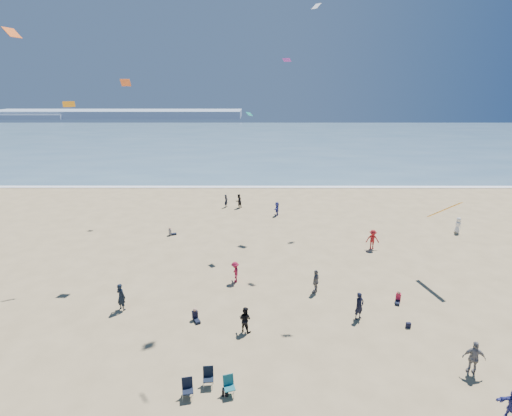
{
  "coord_description": "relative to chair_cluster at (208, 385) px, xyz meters",
  "views": [
    {
      "loc": [
        2.04,
        -11.82,
        14.6
      ],
      "look_at": [
        2.0,
        8.0,
        8.39
      ],
      "focal_mm": 28.0,
      "sensor_mm": 36.0,
      "label": 1
    }
  ],
  "objects": [
    {
      "name": "ocean",
      "position": [
        0.32,
        90.79,
        -0.47
      ],
      "size": [
        220.0,
        100.0,
        0.06
      ],
      "primitive_type": "cube",
      "color": "#476B84",
      "rests_on": "ground"
    },
    {
      "name": "surf_line",
      "position": [
        0.32,
        40.79,
        -0.46
      ],
      "size": [
        220.0,
        1.2,
        0.08
      ],
      "primitive_type": "cube",
      "color": "white",
      "rests_on": "ground"
    },
    {
      "name": "headland_far",
      "position": [
        -59.68,
        165.79,
        1.1
      ],
      "size": [
        110.0,
        20.0,
        3.2
      ],
      "primitive_type": "cube",
      "color": "#7A8EA8",
      "rests_on": "ground"
    },
    {
      "name": "headland_near",
      "position": [
        -99.68,
        160.79,
        0.5
      ],
      "size": [
        40.0,
        14.0,
        2.0
      ],
      "primitive_type": "cube",
      "color": "#7A8EA8",
      "rests_on": "ground"
    },
    {
      "name": "standing_flyers",
      "position": [
        6.52,
        9.48,
        0.37
      ],
      "size": [
        38.72,
        41.02,
        1.92
      ],
      "color": "maroon",
      "rests_on": "ground"
    },
    {
      "name": "seated_group",
      "position": [
        2.71,
        3.72,
        -0.08
      ],
      "size": [
        19.51,
        33.02,
        0.84
      ],
      "color": "silver",
      "rests_on": "ground"
    },
    {
      "name": "chair_cluster",
      "position": [
        0.0,
        0.0,
        0.0
      ],
      "size": [
        2.73,
        1.48,
        1.0
      ],
      "color": "black",
      "rests_on": "ground"
    },
    {
      "name": "white_tote",
      "position": [
        -1.06,
        -0.06,
        -0.3
      ],
      "size": [
        0.35,
        0.2,
        0.4
      ],
      "primitive_type": "cube",
      "color": "white",
      "rests_on": "ground"
    },
    {
      "name": "black_backpack",
      "position": [
        0.83,
        -0.15,
        -0.31
      ],
      "size": [
        0.3,
        0.22,
        0.38
      ],
      "primitive_type": "cube",
      "color": "black",
      "rests_on": "ground"
    },
    {
      "name": "navy_bag",
      "position": [
        11.84,
        5.56,
        -0.33
      ],
      "size": [
        0.28,
        0.18,
        0.34
      ],
      "primitive_type": "cube",
      "color": "black",
      "rests_on": "ground"
    },
    {
      "name": "kites_aloft",
      "position": [
        9.61,
        8.06,
        13.53
      ],
      "size": [
        49.03,
        42.73,
        28.75
      ],
      "color": "#18D1EA",
      "rests_on": "ground"
    }
  ]
}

